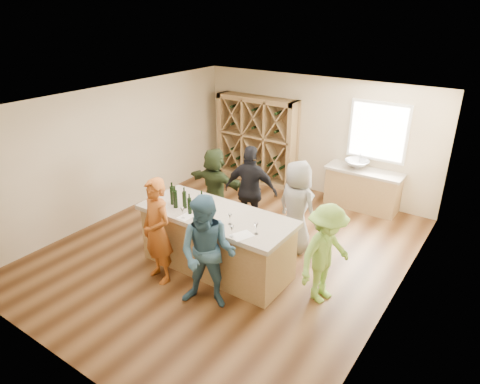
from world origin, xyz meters
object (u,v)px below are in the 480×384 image
Objects in this scene: sink at (357,164)px; person_server at (326,254)px; person_far_mid at (251,191)px; person_far_right at (297,207)px; wine_bottle_e at (202,204)px; wine_bottle_c at (185,200)px; wine_bottle_d at (190,206)px; wine_bottle_f at (207,212)px; tasting_counter_base at (217,243)px; wine_bottle_b at (175,199)px; person_near_right at (208,253)px; wine_bottle_a at (172,195)px; wine_rack at (257,140)px; person_near_left at (157,231)px; person_far_left at (215,185)px.

sink is 0.33× the size of person_server.
person_far_right is (1.05, -0.07, -0.04)m from person_far_mid.
person_far_right is (1.04, 1.46, -0.35)m from wine_bottle_e.
wine_bottle_e reaches higher than wine_bottle_c.
wine_bottle_f is at bearing -5.70° from wine_bottle_d.
wine_bottle_d reaches higher than tasting_counter_base.
tasting_counter_base is 1.49m from person_far_mid.
wine_bottle_f is at bearing -37.11° from wine_bottle_e.
wine_bottle_b is 0.17× the size of person_near_right.
wine_bottle_a is 1.05× the size of wine_bottle_e.
tasting_counter_base is at bearing 17.61° from wine_bottle_b.
wine_bottle_f is (-0.78, -1.65, 0.35)m from person_far_right.
wine_bottle_d is at bearing 68.44° from person_far_right.
person_server reaches higher than wine_bottle_f.
wine_bottle_b is 2.68m from person_server.
wine_rack reaches higher than wine_bottle_a.
wine_bottle_a is at bearing -179.95° from wine_bottle_c.
wine_bottle_c is (0.28, 0.00, -0.01)m from wine_bottle_a.
person_near_left is (0.24, -0.66, -0.33)m from wine_bottle_a.
wine_bottle_f reaches higher than tasting_counter_base.
wine_bottle_b reaches higher than sink.
wine_bottle_b is 1.01× the size of wine_bottle_e.
person_far_mid reaches higher than wine_bottle_d.
sink is 0.30× the size of person_near_left.
wine_rack reaches higher than wine_bottle_c.
person_far_left is (-0.57, 2.27, -0.11)m from person_near_left.
wine_rack is at bearing 107.72° from wine_bottle_d.
person_near_left is 0.99× the size of person_far_mid.
wine_rack is 3.57m from person_far_right.
wine_bottle_d is 0.16× the size of person_far_right.
person_server is at bearing 10.40° from wine_bottle_b.
sink is 1.72× the size of wine_bottle_b.
person_far_right is at bearing 59.27° from person_server.
person_far_right is (2.50, -2.54, -0.22)m from wine_rack.
wine_bottle_c is at bearing 61.76° from person_far_right.
wine_rack reaches higher than sink.
person_near_left is at bearing 71.11° from person_far_right.
person_near_left is (-0.25, -0.54, -0.31)m from wine_bottle_d.
wine_bottle_e is 0.19× the size of person_server.
wine_bottle_f is (0.40, -0.04, 0.01)m from wine_bottle_d.
person_far_mid is 6.13× the size of wine_bottle_f.
tasting_counter_base is 8.30× the size of wine_bottle_e.
wine_bottle_e is at bearing 76.48° from person_far_mid.
wine_bottle_a is at bearing -170.00° from tasting_counter_base.
person_far_mid is at bearing 99.04° from wine_bottle_f.
person_far_left is at bearing 11.12° from person_far_right.
wine_bottle_a is at bearing 151.38° from wine_bottle_b.
person_far_mid reaches higher than person_server.
person_far_left is (0.51, -2.42, -0.30)m from wine_rack.
wine_bottle_b is 1.12× the size of wine_bottle_d.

